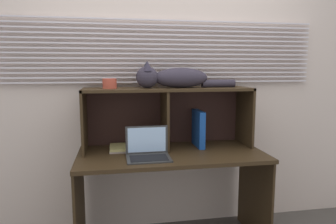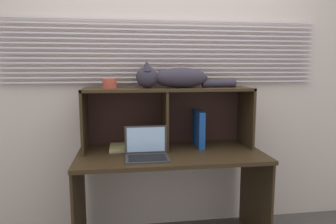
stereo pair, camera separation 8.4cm
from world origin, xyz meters
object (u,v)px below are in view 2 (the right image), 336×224
object	(u,v)px
binder_upright	(199,129)
cat	(173,77)
small_basket	(110,83)
book_stack	(121,148)
laptop	(147,151)

from	to	relation	value
binder_upright	cat	bearing A→B (deg)	180.00
binder_upright	small_basket	size ratio (longest dim) A/B	2.77
cat	book_stack	size ratio (longest dim) A/B	3.51
cat	binder_upright	world-z (taller)	cat
binder_upright	small_basket	world-z (taller)	small_basket
book_stack	small_basket	world-z (taller)	small_basket
binder_upright	small_basket	bearing A→B (deg)	180.00
book_stack	small_basket	xyz separation A→B (m)	(-0.07, 0.01, 0.52)
cat	small_basket	size ratio (longest dim) A/B	7.51
binder_upright	book_stack	xyz separation A→B (m)	(-0.65, -0.01, -0.14)
laptop	cat	bearing A→B (deg)	47.54
laptop	book_stack	world-z (taller)	laptop
small_basket	book_stack	bearing A→B (deg)	-4.03
cat	small_basket	bearing A→B (deg)	180.00
small_basket	cat	bearing A→B (deg)	0.00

